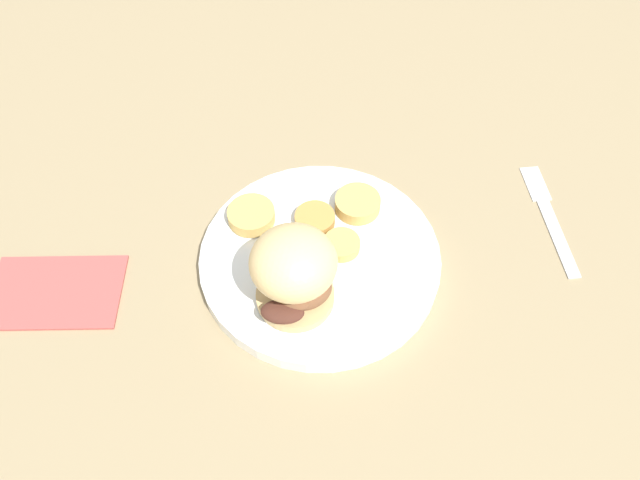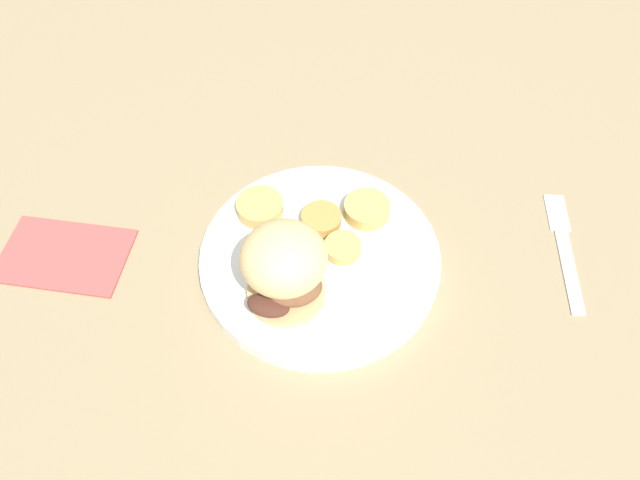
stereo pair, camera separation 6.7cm
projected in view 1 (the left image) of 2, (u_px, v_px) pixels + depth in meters
The scene contains 9 objects.
ground_plane at pixel (320, 264), 0.71m from camera, with size 4.00×4.00×0.00m, color #937F5B.
dinner_plate at pixel (320, 258), 0.70m from camera, with size 0.27×0.27×0.02m.
sandwich at pixel (294, 272), 0.61m from camera, with size 0.10×0.09×0.10m.
potato_round_0 at pixel (315, 219), 0.71m from camera, with size 0.05×0.05×0.01m, color #BC8942.
potato_round_1 at pixel (342, 245), 0.69m from camera, with size 0.04×0.04×0.01m, color tan.
potato_round_2 at pixel (358, 204), 0.73m from camera, with size 0.05×0.05×0.02m, color tan.
potato_round_3 at pixel (251, 215), 0.72m from camera, with size 0.05×0.05×0.02m, color tan.
fork at pixel (549, 216), 0.75m from camera, with size 0.11×0.15×0.00m.
napkin at pixel (55, 291), 0.68m from camera, with size 0.14×0.09×0.01m, color #B24C47.
Camera 1 is at (-0.25, -0.31, 0.59)m, focal length 35.00 mm.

